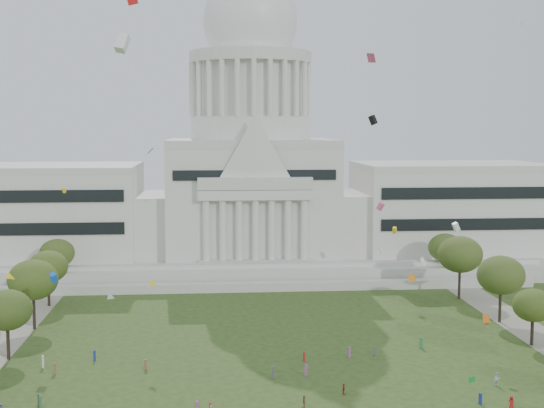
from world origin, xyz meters
TOP-DOWN VIEW (x-y plane):
  - capitol at (0.00, 113.59)m, footprint 160.00×64.50m
  - row_tree_l_3 at (-44.09, 33.92)m, footprint 8.12×8.12m
  - row_tree_r_3 at (44.40, 34.48)m, footprint 7.01×7.01m
  - row_tree_l_4 at (-44.08, 52.42)m, footprint 9.29×9.29m
  - row_tree_r_4 at (44.76, 50.04)m, footprint 9.19×9.19m
  - row_tree_l_5 at (-45.22, 71.01)m, footprint 8.33×8.33m
  - row_tree_r_5 at (43.49, 70.19)m, footprint 9.82×9.82m
  - row_tree_l_6 at (-46.87, 89.14)m, footprint 8.19×8.19m
  - row_tree_r_6 at (45.96, 88.13)m, footprint 8.42×8.42m
  - person_0 at (29.06, 5.90)m, footprint 1.03×1.03m
  - person_2 at (30.61, 14.99)m, footprint 1.14×0.95m
  - person_4 at (1.29, 8.54)m, footprint 0.61×1.06m
  - person_10 at (7.56, 13.30)m, footprint 0.53×0.93m
  - distant_crowd at (-14.34, 14.56)m, footprint 66.63×41.80m
  - kite_swarm at (0.05, 5.01)m, footprint 85.55×109.48m

SIDE VIEW (x-z plane):
  - person_10 at x=7.56m, z-range 0.00..1.56m
  - distant_crowd at x=-14.34m, z-range -0.09..1.85m
  - person_4 at x=1.29m, z-range 0.00..1.77m
  - person_0 at x=29.06m, z-range 0.00..1.80m
  - person_2 at x=30.61m, z-range 0.00..2.00m
  - row_tree_r_3 at x=44.40m, z-range 2.09..12.07m
  - row_tree_l_3 at x=-44.09m, z-range 2.43..13.98m
  - row_tree_l_6 at x=-46.87m, z-range 2.45..14.09m
  - row_tree_l_5 at x=-45.22m, z-range 2.49..14.34m
  - row_tree_r_6 at x=45.96m, z-range 2.52..14.49m
  - row_tree_r_4 at x=44.76m, z-range 2.76..15.82m
  - row_tree_l_4 at x=-44.08m, z-range 2.79..16.00m
  - row_tree_r_5 at x=43.49m, z-range 2.95..16.91m
  - capitol at x=0.00m, z-range -23.35..67.95m
  - kite_swarm at x=0.05m, z-range -4.15..60.85m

